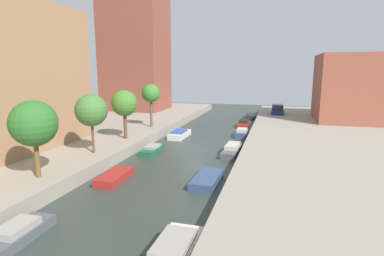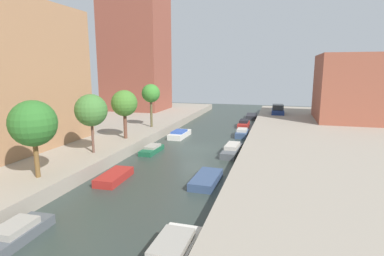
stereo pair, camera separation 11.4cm
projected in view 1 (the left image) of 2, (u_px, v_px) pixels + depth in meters
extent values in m
plane|color=#2D3833|center=(194.00, 149.00, 31.25)|extent=(84.00, 84.00, 0.00)
cube|color=gray|center=(67.00, 136.00, 35.10)|extent=(20.00, 64.00, 1.00)
cube|color=gray|center=(359.00, 155.00, 27.21)|extent=(20.00, 64.00, 1.00)
cube|color=brown|center=(135.00, 39.00, 52.45)|extent=(10.00, 8.32, 23.94)
cube|color=brown|center=(356.00, 88.00, 41.92)|extent=(10.00, 10.65, 8.93)
cylinder|color=brown|center=(37.00, 158.00, 19.88)|extent=(0.30, 0.30, 2.52)
sphere|color=#2A6425|center=(34.00, 123.00, 19.46)|extent=(2.94, 2.94, 2.94)
cylinder|color=brown|center=(93.00, 137.00, 25.84)|extent=(0.21, 0.21, 2.66)
sphere|color=#3C6F30|center=(91.00, 110.00, 25.42)|extent=(2.66, 2.66, 2.66)
cylinder|color=brown|center=(125.00, 125.00, 31.27)|extent=(0.35, 0.35, 2.67)
sphere|color=#3E7129|center=(124.00, 103.00, 30.85)|extent=(2.61, 2.61, 2.61)
cylinder|color=brown|center=(151.00, 113.00, 37.56)|extent=(0.28, 0.28, 3.32)
sphere|color=#367A2B|center=(151.00, 93.00, 37.11)|extent=(2.20, 2.20, 2.20)
cube|color=navy|center=(277.00, 111.00, 49.12)|extent=(1.98, 4.28, 0.70)
cube|color=#1E2328|center=(278.00, 107.00, 48.68)|extent=(1.72, 2.36, 0.78)
cube|color=#4C5156|center=(19.00, 235.00, 14.53)|extent=(1.58, 3.59, 0.51)
cube|color=gray|center=(16.00, 227.00, 14.36)|extent=(1.30, 1.99, 0.33)
cube|color=maroon|center=(115.00, 177.00, 22.25)|extent=(1.64, 3.55, 0.57)
cube|color=#195638|center=(152.00, 150.00, 29.86)|extent=(1.30, 3.41, 0.45)
cube|color=gray|center=(153.00, 146.00, 29.99)|extent=(1.09, 1.88, 0.22)
cube|color=beige|center=(180.00, 135.00, 36.65)|extent=(1.68, 4.22, 0.61)
cube|color=#2D4C9E|center=(179.00, 131.00, 36.40)|extent=(1.40, 2.33, 0.21)
cube|color=beige|center=(172.00, 255.00, 12.94)|extent=(1.69, 4.34, 0.53)
cube|color=gray|center=(174.00, 243.00, 13.03)|extent=(1.42, 2.39, 0.32)
cube|color=#33476B|center=(207.00, 179.00, 21.78)|extent=(1.72, 3.88, 0.55)
cube|color=#4C5156|center=(232.00, 151.00, 29.29)|extent=(1.51, 4.63, 0.58)
cube|color=#B2ADA3|center=(233.00, 146.00, 29.43)|extent=(1.22, 2.56, 0.35)
cube|color=#33476B|center=(242.00, 134.00, 37.05)|extent=(1.40, 3.34, 0.64)
cube|color=#B2ADA3|center=(242.00, 130.00, 37.00)|extent=(1.17, 1.85, 0.29)
cube|color=maroon|center=(243.00, 125.00, 43.39)|extent=(1.36, 3.91, 0.59)
cube|color=black|center=(244.00, 121.00, 43.46)|extent=(1.15, 2.15, 0.37)
cube|color=#232328|center=(251.00, 116.00, 50.99)|extent=(1.84, 4.28, 0.63)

